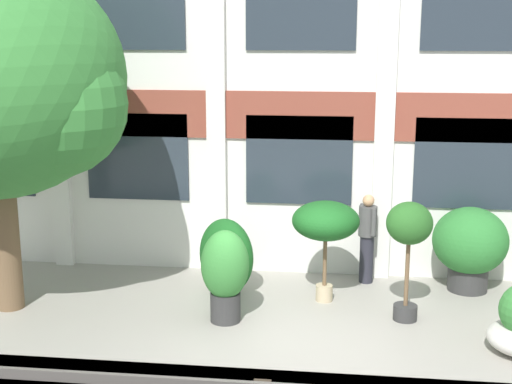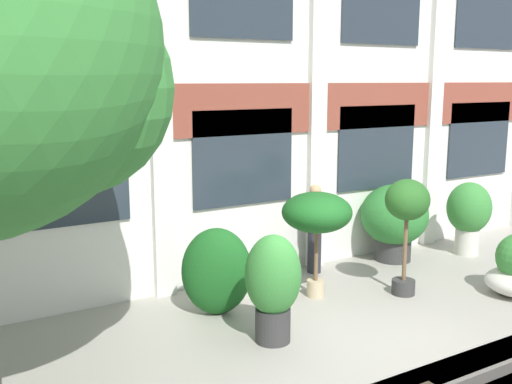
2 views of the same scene
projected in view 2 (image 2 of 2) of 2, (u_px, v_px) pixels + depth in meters
The scene contains 9 objects.
ground_plane at pixel (356, 340), 8.44m from camera, with size 80.00×80.00×0.00m, color #9E998E.
apartment_facade at pixel (236, 76), 10.58m from camera, with size 16.14×0.64×7.38m.
potted_plant_tall_urn at pixel (317, 215), 9.88m from camera, with size 1.17×1.17×1.79m.
potted_plant_ribbed_drum at pixel (469, 212), 12.45m from camera, with size 0.91×0.91×1.53m.
potted_plant_terracotta_small at pixel (407, 209), 9.97m from camera, with size 0.74×0.74×1.99m.
potted_plant_glazed_jar at pixel (394, 218), 12.02m from camera, with size 1.35×1.35×1.55m.
potted_plant_stone_basin at pixel (273, 282), 8.24m from camera, with size 0.78×0.78×1.54m.
resident_by_doorway at pixel (315, 226), 11.24m from camera, with size 0.34×0.48×1.70m.
topiary_hedge at pixel (217, 271), 9.27m from camera, with size 1.09×0.70×1.38m, color #19561E.
Camera 2 is at (-5.32, -6.01, 3.61)m, focal length 42.00 mm.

